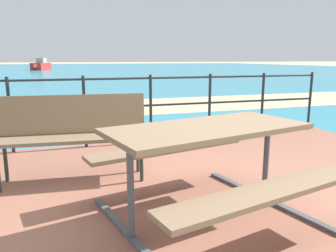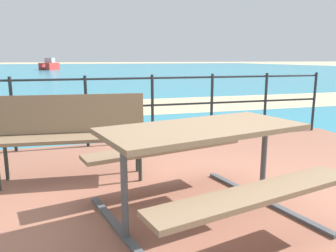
% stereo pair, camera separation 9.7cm
% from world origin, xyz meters
% --- Properties ---
extents(ground_plane, '(240.00, 240.00, 0.00)m').
position_xyz_m(ground_plane, '(0.00, 0.00, 0.00)').
color(ground_plane, tan).
extents(patio_paving, '(6.40, 5.20, 0.06)m').
position_xyz_m(patio_paving, '(0.00, 0.00, 0.03)').
color(patio_paving, '#935B47').
rests_on(patio_paving, ground).
extents(sea_water, '(90.00, 90.00, 0.01)m').
position_xyz_m(sea_water, '(0.00, 40.00, 0.01)').
color(sea_water, teal).
rests_on(sea_water, ground).
extents(beach_strip, '(54.03, 3.64, 0.01)m').
position_xyz_m(beach_strip, '(0.00, 6.70, 0.01)').
color(beach_strip, tan).
rests_on(beach_strip, ground).
extents(picnic_table, '(1.87, 1.80, 0.76)m').
position_xyz_m(picnic_table, '(-0.20, -0.08, 0.63)').
color(picnic_table, '#7A6047').
rests_on(picnic_table, patio_paving).
extents(park_bench, '(1.58, 0.54, 0.90)m').
position_xyz_m(park_bench, '(-1.19, 1.16, 0.61)').
color(park_bench, '#7A6047').
rests_on(park_bench, patio_paving).
extents(railing_fence, '(5.94, 0.04, 1.03)m').
position_xyz_m(railing_fence, '(0.00, 2.48, 0.70)').
color(railing_fence, '#1E2328').
rests_on(railing_fence, patio_paving).
extents(boat_near, '(2.25, 3.48, 1.39)m').
position_xyz_m(boat_near, '(-3.71, 39.41, 0.50)').
color(boat_near, red).
rests_on(boat_near, sea_water).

